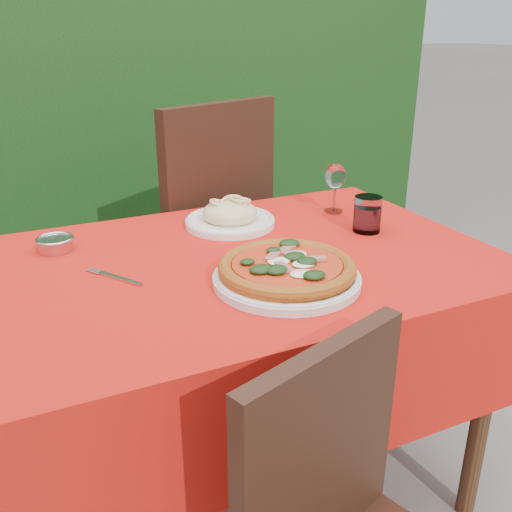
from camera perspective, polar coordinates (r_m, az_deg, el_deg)
name	(u,v)px	position (r m, az deg, el deg)	size (l,w,h in m)	color
ground	(243,490)	(1.83, -1.33, -22.32)	(60.00, 60.00, 0.00)	#645F5A
hedge	(105,109)	(2.82, -14.88, 14.02)	(3.20, 0.55, 1.78)	black
dining_table	(241,312)	(1.48, -1.54, -5.62)	(1.26, 0.86, 0.75)	#492917
chair_far	(200,226)	(2.08, -5.61, 2.98)	(0.61, 0.61, 1.05)	black
pizza_plate	(287,271)	(1.27, 3.10, -1.53)	(0.38, 0.38, 0.06)	silver
pasta_plate	(230,217)	(1.63, -2.62, 3.95)	(0.26, 0.26, 0.07)	white
water_glass	(367,216)	(1.61, 11.06, 3.97)	(0.08, 0.08, 0.10)	silver
wine_glass	(335,178)	(1.75, 7.94, 7.73)	(0.06, 0.06, 0.15)	silver
fork	(120,278)	(1.33, -13.45, -2.19)	(0.02, 0.18, 0.00)	#B6B6BD
steel_ramekin	(56,245)	(1.54, -19.41, 1.06)	(0.09, 0.09, 0.03)	#B7B7BE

